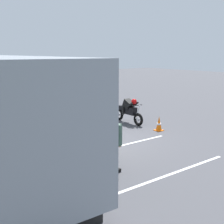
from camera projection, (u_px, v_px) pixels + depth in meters
The scene contains 13 objects.
ground_plane at pixel (98, 141), 11.37m from camera, with size 80.00×80.00×0.00m, color #424247.
spectator_far_left at pixel (114, 139), 8.22m from camera, with size 0.58×0.34×1.67m.
spectator_left at pixel (103, 126), 9.35m from camera, with size 0.58×0.35×1.75m.
spectator_centre at pixel (79, 118), 10.34m from camera, with size 0.57×0.39×1.82m.
spectator_right at pixel (65, 115), 11.26m from camera, with size 0.58×0.34×1.71m.
parked_motorcycle_silver at pixel (76, 148), 9.03m from camera, with size 2.04×0.64×0.99m.
parked_motorcycle_dark at pixel (47, 131), 10.96m from camera, with size 2.05×0.58×0.99m.
stunt_motorcycle at pixel (129, 111), 14.17m from camera, with size 2.05×0.58×1.23m.
traffic_cone at pixel (159, 124), 12.84m from camera, with size 0.34×0.34×0.63m.
bay_line_a at pixel (176, 172), 8.41m from camera, with size 0.19×4.28×0.01m.
bay_line_b at pixel (116, 147), 10.67m from camera, with size 0.20×4.74×0.01m.
bay_line_c at pixel (77, 130), 12.93m from camera, with size 0.18×3.95×0.01m.
bay_line_d at pixel (49, 119), 15.19m from camera, with size 0.18×3.71×0.01m.
Camera 1 is at (-9.14, 6.01, 3.34)m, focal length 47.44 mm.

